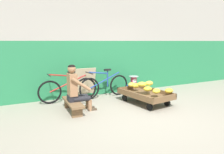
{
  "coord_description": "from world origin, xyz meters",
  "views": [
    {
      "loc": [
        -2.7,
        -3.65,
        1.68
      ],
      "look_at": [
        -0.25,
        1.31,
        0.75
      ],
      "focal_mm": 34.37,
      "sensor_mm": 36.0,
      "label": 1
    }
  ],
  "objects_px": {
    "bicycle_near_left": "(68,89)",
    "shopping_bag": "(142,93)",
    "vendor_seated": "(76,88)",
    "weighing_scale": "(134,80)",
    "low_bench": "(73,104)",
    "banana_cart": "(145,95)",
    "sign_board": "(84,82)",
    "plastic_crate": "(133,90)",
    "bicycle_far_left": "(105,86)"
  },
  "relations": [
    {
      "from": "sign_board",
      "to": "low_bench",
      "type": "bearing_deg",
      "value": -120.22
    },
    {
      "from": "low_bench",
      "to": "vendor_seated",
      "type": "bearing_deg",
      "value": -1.54
    },
    {
      "from": "vendor_seated",
      "to": "bicycle_near_left",
      "type": "bearing_deg",
      "value": 86.63
    },
    {
      "from": "banana_cart",
      "to": "bicycle_near_left",
      "type": "distance_m",
      "value": 2.13
    },
    {
      "from": "low_bench",
      "to": "vendor_seated",
      "type": "distance_m",
      "value": 0.38
    },
    {
      "from": "plastic_crate",
      "to": "bicycle_far_left",
      "type": "xyz_separation_m",
      "value": [
        -0.96,
        0.11,
        0.2
      ]
    },
    {
      "from": "vendor_seated",
      "to": "weighing_scale",
      "type": "height_order",
      "value": "vendor_seated"
    },
    {
      "from": "bicycle_far_left",
      "to": "sign_board",
      "type": "relative_size",
      "value": 1.87
    },
    {
      "from": "banana_cart",
      "to": "weighing_scale",
      "type": "height_order",
      "value": "weighing_scale"
    },
    {
      "from": "banana_cart",
      "to": "shopping_bag",
      "type": "xyz_separation_m",
      "value": [
        0.3,
        0.56,
        -0.12
      ]
    },
    {
      "from": "banana_cart",
      "to": "sign_board",
      "type": "distance_m",
      "value": 1.9
    },
    {
      "from": "bicycle_near_left",
      "to": "sign_board",
      "type": "xyz_separation_m",
      "value": [
        0.58,
        0.32,
        0.09
      ]
    },
    {
      "from": "bicycle_far_left",
      "to": "sign_board",
      "type": "height_order",
      "value": "sign_board"
    },
    {
      "from": "low_bench",
      "to": "weighing_scale",
      "type": "distance_m",
      "value": 2.36
    },
    {
      "from": "vendor_seated",
      "to": "banana_cart",
      "type": "bearing_deg",
      "value": -5.64
    },
    {
      "from": "weighing_scale",
      "to": "bicycle_far_left",
      "type": "bearing_deg",
      "value": 173.32
    },
    {
      "from": "banana_cart",
      "to": "bicycle_far_left",
      "type": "bearing_deg",
      "value": 122.68
    },
    {
      "from": "weighing_scale",
      "to": "sign_board",
      "type": "xyz_separation_m",
      "value": [
        -1.49,
        0.44,
        -0.01
      ]
    },
    {
      "from": "low_bench",
      "to": "bicycle_near_left",
      "type": "xyz_separation_m",
      "value": [
        0.14,
        0.93,
        0.15
      ]
    },
    {
      "from": "plastic_crate",
      "to": "banana_cart",
      "type": "bearing_deg",
      "value": -104.14
    },
    {
      "from": "sign_board",
      "to": "shopping_bag",
      "type": "relative_size",
      "value": 3.7
    },
    {
      "from": "vendor_seated",
      "to": "bicycle_near_left",
      "type": "relative_size",
      "value": 0.69
    },
    {
      "from": "weighing_scale",
      "to": "bicycle_far_left",
      "type": "distance_m",
      "value": 0.97
    },
    {
      "from": "low_bench",
      "to": "bicycle_far_left",
      "type": "bearing_deg",
      "value": 36.15
    },
    {
      "from": "bicycle_far_left",
      "to": "low_bench",
      "type": "bearing_deg",
      "value": -143.85
    },
    {
      "from": "vendor_seated",
      "to": "plastic_crate",
      "type": "xyz_separation_m",
      "value": [
        2.12,
        0.81,
        -0.42
      ]
    },
    {
      "from": "low_bench",
      "to": "bicycle_near_left",
      "type": "height_order",
      "value": "bicycle_near_left"
    },
    {
      "from": "vendor_seated",
      "to": "weighing_scale",
      "type": "bearing_deg",
      "value": 20.79
    },
    {
      "from": "banana_cart",
      "to": "bicycle_near_left",
      "type": "height_order",
      "value": "bicycle_near_left"
    },
    {
      "from": "vendor_seated",
      "to": "shopping_bag",
      "type": "bearing_deg",
      "value": 9.84
    },
    {
      "from": "low_bench",
      "to": "plastic_crate",
      "type": "relative_size",
      "value": 3.09
    },
    {
      "from": "plastic_crate",
      "to": "shopping_bag",
      "type": "distance_m",
      "value": 0.43
    },
    {
      "from": "plastic_crate",
      "to": "sign_board",
      "type": "bearing_deg",
      "value": 163.61
    },
    {
      "from": "bicycle_near_left",
      "to": "shopping_bag",
      "type": "bearing_deg",
      "value": -14.59
    },
    {
      "from": "sign_board",
      "to": "plastic_crate",
      "type": "bearing_deg",
      "value": -16.39
    },
    {
      "from": "sign_board",
      "to": "bicycle_near_left",
      "type": "bearing_deg",
      "value": -151.48
    },
    {
      "from": "banana_cart",
      "to": "weighing_scale",
      "type": "distance_m",
      "value": 1.04
    },
    {
      "from": "plastic_crate",
      "to": "sign_board",
      "type": "height_order",
      "value": "sign_board"
    },
    {
      "from": "low_bench",
      "to": "shopping_bag",
      "type": "xyz_separation_m",
      "value": [
        2.26,
        0.37,
        -0.08
      ]
    },
    {
      "from": "plastic_crate",
      "to": "bicycle_near_left",
      "type": "xyz_separation_m",
      "value": [
        -2.07,
        0.12,
        0.2
      ]
    },
    {
      "from": "bicycle_far_left",
      "to": "weighing_scale",
      "type": "bearing_deg",
      "value": -6.68
    },
    {
      "from": "low_bench",
      "to": "plastic_crate",
      "type": "bearing_deg",
      "value": 20.0
    },
    {
      "from": "vendor_seated",
      "to": "shopping_bag",
      "type": "height_order",
      "value": "vendor_seated"
    },
    {
      "from": "low_bench",
      "to": "bicycle_far_left",
      "type": "relative_size",
      "value": 0.67
    },
    {
      "from": "plastic_crate",
      "to": "weighing_scale",
      "type": "distance_m",
      "value": 0.3
    },
    {
      "from": "low_bench",
      "to": "sign_board",
      "type": "xyz_separation_m",
      "value": [
        0.72,
        1.24,
        0.24
      ]
    },
    {
      "from": "low_bench",
      "to": "plastic_crate",
      "type": "xyz_separation_m",
      "value": [
        2.21,
        0.8,
        -0.05
      ]
    },
    {
      "from": "bicycle_far_left",
      "to": "vendor_seated",
      "type": "bearing_deg",
      "value": -141.77
    },
    {
      "from": "shopping_bag",
      "to": "sign_board",
      "type": "bearing_deg",
      "value": 150.59
    },
    {
      "from": "bicycle_far_left",
      "to": "banana_cart",
      "type": "bearing_deg",
      "value": -57.32
    }
  ]
}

